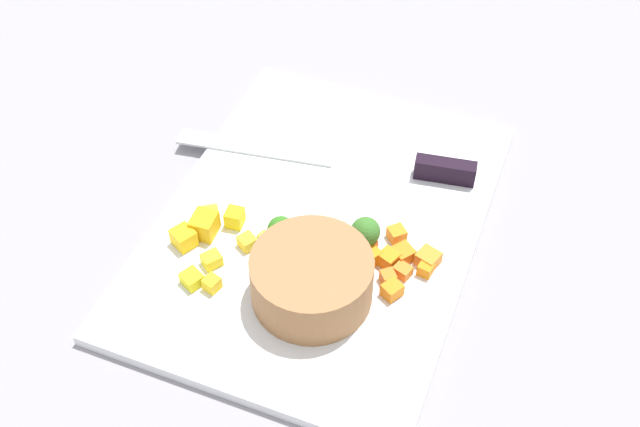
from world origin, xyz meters
TOP-DOWN VIEW (x-y plane):
  - ground_plane at (0.00, 0.00)m, footprint 4.00×4.00m
  - cutting_board at (0.00, 0.00)m, footprint 0.41×0.30m
  - prep_bowl at (0.09, 0.03)m, footprint 0.11×0.11m
  - chef_knife at (-0.09, 0.03)m, footprint 0.07×0.32m
  - carrot_dice_0 at (0.01, 0.11)m, footprint 0.02×0.02m
  - carrot_dice_1 at (0.03, 0.06)m, footprint 0.02×0.02m
  - carrot_dice_2 at (0.03, 0.08)m, footprint 0.02×0.02m
  - carrot_dice_3 at (0.06, 0.09)m, footprint 0.02×0.02m
  - carrot_dice_4 at (0.02, 0.09)m, footprint 0.03×0.03m
  - carrot_dice_5 at (0.03, 0.11)m, footprint 0.01×0.01m
  - carrot_dice_6 at (-0.01, 0.08)m, footprint 0.02×0.02m
  - carrot_dice_7 at (0.02, 0.05)m, footprint 0.02×0.02m
  - carrot_dice_8 at (0.04, 0.10)m, footprint 0.02×0.02m
  - carrot_dice_9 at (0.05, 0.09)m, footprint 0.02×0.02m
  - pepper_dice_0 at (0.06, -0.10)m, footprint 0.03×0.02m
  - pepper_dice_1 at (0.11, -0.08)m, footprint 0.02×0.02m
  - pepper_dice_2 at (0.03, -0.08)m, footprint 0.02×0.02m
  - pepper_dice_3 at (0.08, -0.11)m, footprint 0.03×0.03m
  - pepper_dice_4 at (0.09, -0.07)m, footprint 0.02×0.02m
  - pepper_dice_5 at (0.06, -0.05)m, footprint 0.02×0.02m
  - pepper_dice_6 at (0.11, -0.06)m, footprint 0.02×0.02m
  - pepper_dice_7 at (0.05, -0.04)m, footprint 0.01×0.01m
  - pepper_dice_8 at (0.04, -0.10)m, footprint 0.02×0.02m
  - broccoli_floret_0 at (0.02, 0.05)m, footprint 0.03×0.03m
  - broccoli_floret_1 at (0.04, -0.02)m, footprint 0.03×0.03m

SIDE VIEW (x-z plane):
  - ground_plane at x=0.00m, z-range 0.00..0.00m
  - cutting_board at x=0.00m, z-range 0.00..0.01m
  - pepper_dice_7 at x=0.05m, z-range 0.01..0.02m
  - carrot_dice_8 at x=0.04m, z-range 0.01..0.02m
  - carrot_dice_7 at x=0.02m, z-range 0.01..0.02m
  - pepper_dice_5 at x=0.06m, z-range 0.01..0.02m
  - pepper_dice_1 at x=0.11m, z-range 0.01..0.02m
  - carrot_dice_5 at x=0.03m, z-range 0.01..0.02m
  - pepper_dice_4 at x=0.09m, z-range 0.01..0.02m
  - carrot_dice_9 at x=0.05m, z-range 0.01..0.02m
  - carrot_dice_6 at x=-0.01m, z-range 0.01..0.02m
  - carrot_dice_4 at x=0.02m, z-range 0.01..0.02m
  - pepper_dice_6 at x=0.11m, z-range 0.01..0.03m
  - carrot_dice_0 at x=0.01m, z-range 0.01..0.03m
  - carrot_dice_3 at x=0.06m, z-range 0.01..0.03m
  - carrot_dice_2 at x=0.03m, z-range 0.01..0.03m
  - pepper_dice_8 at x=0.04m, z-range 0.01..0.03m
  - carrot_dice_1 at x=0.03m, z-range 0.01..0.03m
  - chef_knife at x=-0.09m, z-range 0.01..0.03m
  - pepper_dice_2 at x=0.03m, z-range 0.01..0.03m
  - pepper_dice_3 at x=0.08m, z-range 0.01..0.03m
  - pepper_dice_0 at x=0.06m, z-range 0.01..0.03m
  - broccoli_floret_1 at x=0.04m, z-range 0.01..0.05m
  - broccoli_floret_0 at x=0.02m, z-range 0.02..0.05m
  - prep_bowl at x=0.09m, z-range 0.01..0.06m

